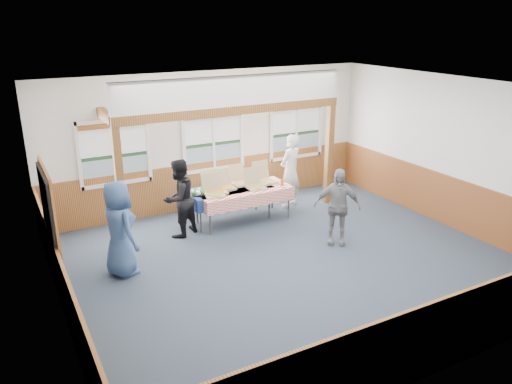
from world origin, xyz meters
TOP-DOWN VIEW (x-y plane):
  - floor at (0.00, 0.00)m, footprint 8.00×8.00m
  - ceiling at (0.00, 0.00)m, footprint 8.00×8.00m
  - wall_back at (0.00, 3.50)m, footprint 8.00×0.00m
  - wall_front at (0.00, -3.50)m, footprint 8.00×0.00m
  - wall_left at (-4.00, 0.00)m, footprint 0.00×8.00m
  - wall_right at (4.00, 0.00)m, footprint 0.00×8.00m
  - wainscot_back at (0.00, 3.48)m, footprint 7.98×0.05m
  - wainscot_front at (0.00, -3.48)m, footprint 7.98×0.05m
  - wainscot_left at (-3.98, 0.00)m, footprint 0.05×6.98m
  - wainscot_right at (3.98, 0.00)m, footprint 0.05×6.98m
  - cased_opening at (-3.96, 0.90)m, footprint 0.06×1.30m
  - window_left at (-2.30, 3.46)m, footprint 1.56×0.10m
  - window_mid at (0.00, 3.46)m, footprint 1.56×0.10m
  - window_right at (2.30, 3.46)m, footprint 1.56×0.10m
  - post_left at (-2.50, 2.30)m, footprint 0.15×0.15m
  - post_right at (2.50, 2.30)m, footprint 0.15×0.15m
  - cross_beam at (0.00, 2.30)m, footprint 5.15×0.18m
  - table_left at (-0.11, 2.38)m, footprint 2.02×1.56m
  - table_right at (0.15, 2.22)m, footprint 2.26×1.44m
  - pizza_box_a at (-0.52, 2.27)m, footprint 0.44×0.53m
  - pizza_box_b at (0.23, 2.54)m, footprint 0.40×0.48m
  - pizza_box_c at (-0.60, 2.12)m, footprint 0.46×0.53m
  - pizza_box_d at (-0.20, 2.41)m, footprint 0.38×0.46m
  - pizza_box_e at (0.40, 2.14)m, footprint 0.42×0.50m
  - pizza_box_f at (0.79, 2.37)m, footprint 0.46×0.54m
  - veggie_tray at (-0.86, 2.38)m, footprint 0.42×0.42m
  - drink_glass at (1.00, 1.97)m, footprint 0.07×0.07m
  - woman_white at (1.55, 2.51)m, footprint 0.76×0.63m
  - woman_black at (-1.37, 2.14)m, footprint 0.99×0.92m
  - man_blue at (-2.85, 1.07)m, footprint 0.73×0.95m
  - person_grey at (1.25, 0.30)m, footprint 0.97×0.84m

SIDE VIEW (x-z plane):
  - floor at x=0.00m, z-range 0.00..0.00m
  - wainscot_back at x=0.00m, z-range 0.00..1.10m
  - wainscot_front at x=0.00m, z-range 0.00..1.10m
  - wainscot_left at x=-3.98m, z-range 0.00..1.10m
  - wainscot_right at x=3.98m, z-range 0.00..1.10m
  - table_left at x=-0.11m, z-range 0.32..1.08m
  - table_right at x=0.15m, z-range 0.33..1.09m
  - person_grey at x=1.25m, z-range 0.00..1.57m
  - veggie_tray at x=-0.86m, z-range 0.74..0.84m
  - woman_black at x=-1.37m, z-range 0.00..1.64m
  - pizza_box_d at x=-0.20m, z-range 0.62..1.02m
  - pizza_box_b at x=0.23m, z-range 0.62..1.03m
  - pizza_box_e at x=0.40m, z-range 0.61..1.03m
  - pizza_box_c at x=-0.60m, z-range 0.61..1.04m
  - pizza_box_a at x=-0.52m, z-range 0.60..1.05m
  - pizza_box_f at x=0.79m, z-range 0.60..1.06m
  - drink_glass at x=1.00m, z-range 0.76..0.91m
  - man_blue at x=-2.85m, z-range 0.00..1.73m
  - woman_white at x=1.55m, z-range 0.00..1.77m
  - cased_opening at x=-3.96m, z-range 0.00..2.10m
  - post_left at x=-2.50m, z-range 0.00..2.40m
  - post_right at x=2.50m, z-range 0.00..2.40m
  - wall_back at x=0.00m, z-range -2.40..5.60m
  - wall_front at x=0.00m, z-range -2.40..5.60m
  - wall_left at x=-4.00m, z-range -2.40..5.60m
  - wall_right at x=4.00m, z-range -2.40..5.60m
  - window_left at x=-2.30m, z-range 0.95..2.41m
  - window_mid at x=0.00m, z-range 0.95..2.41m
  - window_right at x=2.30m, z-range 0.95..2.41m
  - cross_beam at x=0.00m, z-range 2.40..2.58m
  - ceiling at x=0.00m, z-range 3.20..3.20m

